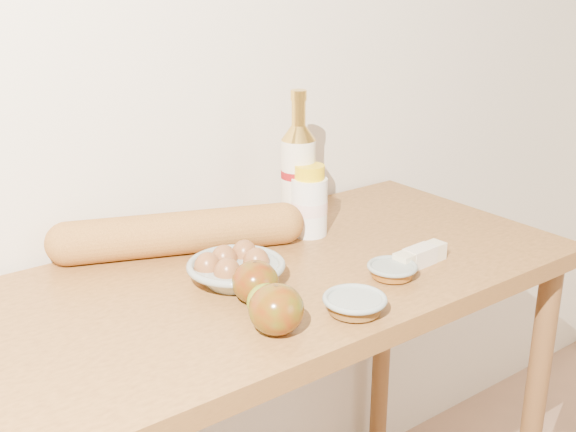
# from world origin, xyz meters

# --- Properties ---
(back_wall) EXTENTS (3.50, 0.02, 2.60)m
(back_wall) POSITION_xyz_m (0.00, 1.51, 1.30)
(back_wall) COLOR silver
(back_wall) RESTS_ON ground
(table) EXTENTS (1.20, 0.60, 0.90)m
(table) POSITION_xyz_m (0.00, 1.18, 0.78)
(table) COLOR #A77035
(table) RESTS_ON ground
(bourbon_bottle) EXTENTS (0.10, 0.10, 0.31)m
(bourbon_bottle) POSITION_xyz_m (0.17, 1.34, 1.03)
(bourbon_bottle) COLOR #F0E4CB
(bourbon_bottle) RESTS_ON table
(cream_bottle) EXTENTS (0.10, 0.10, 0.16)m
(cream_bottle) POSITION_xyz_m (0.17, 1.30, 0.97)
(cream_bottle) COLOR white
(cream_bottle) RESTS_ON table
(egg_bowl) EXTENTS (0.21, 0.21, 0.07)m
(egg_bowl) POSITION_xyz_m (-0.10, 1.18, 0.93)
(egg_bowl) COLOR #8D9A95
(egg_bowl) RESTS_ON table
(baguette) EXTENTS (0.52, 0.28, 0.09)m
(baguette) POSITION_xyz_m (-0.11, 1.37, 0.94)
(baguette) COLOR #C3833B
(baguette) RESTS_ON table
(apple_yellowgreen) EXTENTS (0.09, 0.09, 0.06)m
(apple_yellowgreen) POSITION_xyz_m (-0.14, 1.03, 0.93)
(apple_yellowgreen) COLOR olive
(apple_yellowgreen) RESTS_ON table
(apple_redgreen_front) EXTENTS (0.10, 0.10, 0.08)m
(apple_redgreen_front) POSITION_xyz_m (-0.15, 0.98, 0.94)
(apple_redgreen_front) COLOR maroon
(apple_redgreen_front) RESTS_ON table
(apple_redgreen_right) EXTENTS (0.08, 0.08, 0.08)m
(apple_redgreen_right) POSITION_xyz_m (-0.12, 1.09, 0.94)
(apple_redgreen_right) COLOR maroon
(apple_redgreen_right) RESTS_ON table
(sugar_bowl) EXTENTS (0.14, 0.14, 0.03)m
(sugar_bowl) POSITION_xyz_m (-0.01, 0.95, 0.92)
(sugar_bowl) COLOR #909D99
(sugar_bowl) RESTS_ON table
(syrup_bowl) EXTENTS (0.10, 0.10, 0.03)m
(syrup_bowl) POSITION_xyz_m (0.15, 1.02, 0.91)
(syrup_bowl) COLOR gray
(syrup_bowl) RESTS_ON table
(butter_stick) EXTENTS (0.13, 0.04, 0.04)m
(butter_stick) POSITION_xyz_m (0.24, 1.03, 0.92)
(butter_stick) COLOR beige
(butter_stick) RESTS_ON table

